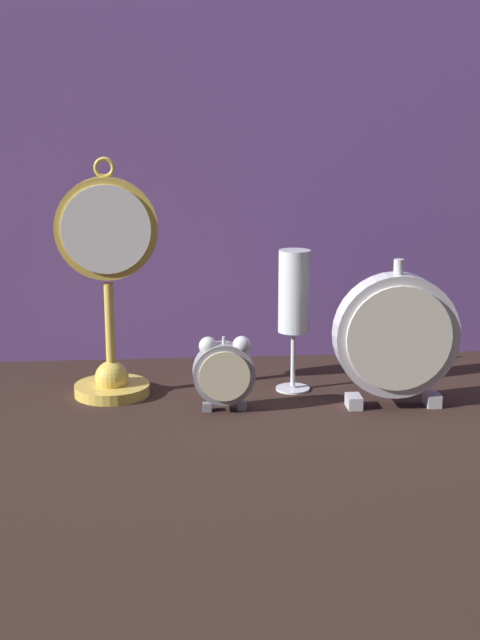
% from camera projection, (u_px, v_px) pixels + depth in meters
% --- Properties ---
extents(ground_plane, '(4.00, 4.00, 0.00)m').
position_uv_depth(ground_plane, '(245.00, 423.00, 1.19)').
color(ground_plane, black).
extents(fabric_backdrop_drape, '(1.34, 0.01, 0.74)m').
position_uv_depth(fabric_backdrop_drape, '(227.00, 132.00, 1.42)').
color(fabric_backdrop_drape, '#6B478E').
rests_on(fabric_backdrop_drape, ground_plane).
extents(pocket_watch_on_stand, '(0.15, 0.11, 0.34)m').
position_uv_depth(pocket_watch_on_stand, '(109.00, 296.00, 1.27)').
color(pocket_watch_on_stand, gold).
rests_on(pocket_watch_on_stand, ground_plane).
extents(alarm_clock_twin_bell, '(0.09, 0.03, 0.11)m').
position_uv_depth(alarm_clock_twin_bell, '(224.00, 370.00, 1.23)').
color(alarm_clock_twin_bell, gray).
rests_on(alarm_clock_twin_bell, ground_plane).
extents(mantel_clock_silver, '(0.17, 0.04, 0.21)m').
position_uv_depth(mantel_clock_silver, '(396.00, 336.00, 1.23)').
color(mantel_clock_silver, silver).
rests_on(mantel_clock_silver, ground_plane).
extents(champagne_flute, '(0.05, 0.05, 0.21)m').
position_uv_depth(champagne_flute, '(294.00, 300.00, 1.30)').
color(champagne_flute, silver).
rests_on(champagne_flute, ground_plane).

